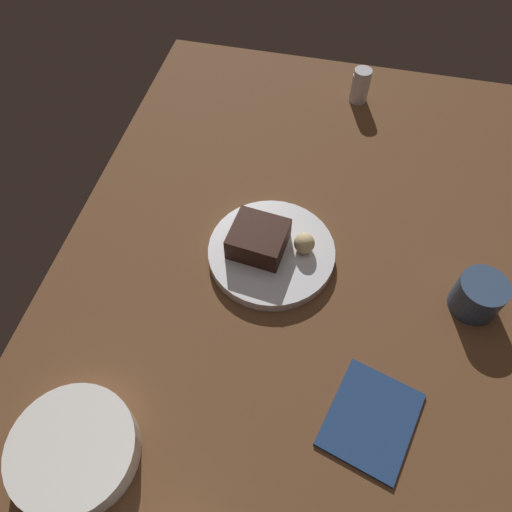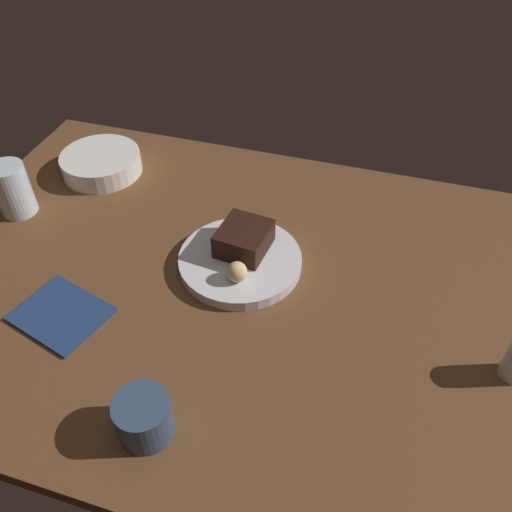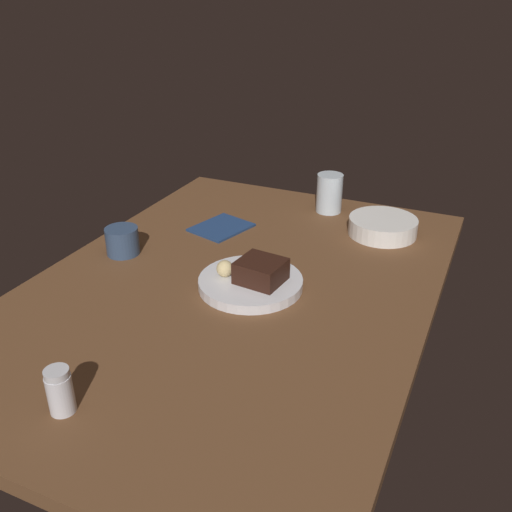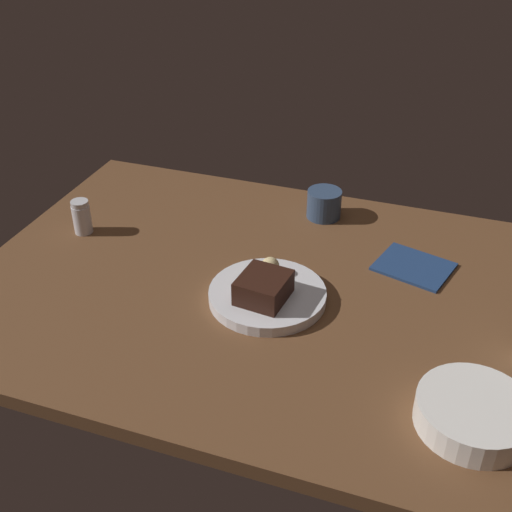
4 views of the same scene
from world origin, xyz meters
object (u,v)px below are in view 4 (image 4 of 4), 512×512
Objects in this scene: bread_roll at (270,266)px; side_bowl at (474,413)px; dessert_plate at (267,295)px; salt_shaker at (82,217)px; folded_napkin at (414,267)px; chocolate_cake_slice at (263,287)px; coffee_cup at (324,204)px.

side_bowl is (40.29, -25.05, -1.73)cm from bread_roll.
dessert_plate is 1.29× the size of side_bowl.
salt_shaker is 0.54× the size of folded_napkin.
chocolate_cake_slice is 8.03cm from bread_roll.
coffee_cup is 27.34cm from folded_napkin.
side_bowl is at bearing -23.71° from chocolate_cake_slice.
side_bowl reaches higher than folded_napkin.
salt_shaker is at bearing -153.51° from coffee_cup.
folded_napkin is at bearing 7.71° from salt_shaker.
side_bowl is at bearing -26.61° from dessert_plate.
chocolate_cake_slice is 1.19× the size of coffee_cup.
dessert_plate is 48.07cm from salt_shaker.
dessert_plate is at bearing 89.81° from chocolate_cake_slice.
folded_napkin is (25.08, 20.19, -0.77)cm from dessert_plate.
coffee_cup is at bearing 86.33° from dessert_plate.
chocolate_cake_slice reaches higher than dessert_plate.
coffee_cup is (2.25, 37.32, -1.21)cm from chocolate_cake_slice.
salt_shaker is at bearing 164.64° from chocolate_cake_slice.
bread_roll is 47.48cm from side_bowl.
salt_shaker is (-45.57, 4.95, -0.11)cm from bread_roll.
folded_napkin is at bearing 38.83° from dessert_plate.
bread_roll is (-1.26, 7.91, -0.55)cm from chocolate_cake_slice.
bread_roll is at bearing -96.80° from coffee_cup.
salt_shaker reaches higher than bread_roll.
salt_shaker is 90.97cm from side_bowl.
side_bowl is 1.21× the size of folded_napkin.
coffee_cup is (3.51, 29.41, -0.66)cm from bread_roll.
bread_roll is at bearing -6.20° from salt_shaker.
folded_napkin is at bearing 29.13° from bread_roll.
bread_roll is at bearing 103.00° from dessert_plate.
salt_shaker reaches higher than side_bowl.
chocolate_cake_slice is 48.57cm from salt_shaker.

